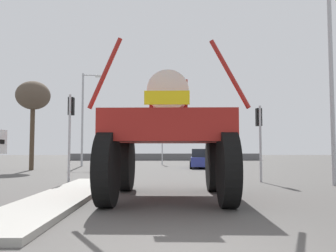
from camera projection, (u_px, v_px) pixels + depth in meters
The scene contains 11 objects.
ground_plane at pixel (168, 172), 22.82m from camera, with size 120.00×120.00×0.00m, color #4C4947.
median_island at pixel (65, 196), 10.69m from camera, with size 1.72×10.65×0.15m, color #9E9B93.
oversize_sprayer at pixel (169, 134), 10.92m from camera, with size 4.32×5.66×4.52m.
sedan_ahead at pixel (202, 159), 27.46m from camera, with size 2.20×4.25×1.52m.
traffic_signal_near_left at pixel (71, 118), 16.10m from camera, with size 0.24×0.54×4.05m.
traffic_signal_near_right at pixel (259, 126), 16.19m from camera, with size 0.24×0.54×3.54m.
traffic_signal_far_left at pixel (162, 138), 32.87m from camera, with size 0.24×0.55×3.47m.
streetlight_near_right at pixel (335, 71), 14.68m from camera, with size 2.11×0.24×8.70m.
streetlight_far_left at pixel (84, 115), 30.47m from camera, with size 1.68×0.24×8.23m.
bare_tree_left at pixel (33, 97), 25.00m from camera, with size 2.42×2.42×6.43m.
roadside_barrier at pixel (166, 157), 44.49m from camera, with size 24.81×0.24×0.90m, color #59595B.
Camera 1 is at (-0.27, -4.97, 1.55)m, focal length 36.87 mm.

